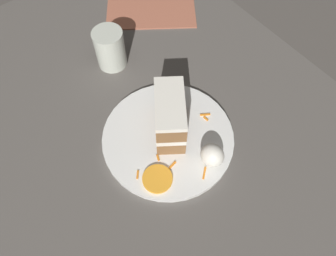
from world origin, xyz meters
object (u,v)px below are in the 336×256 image
at_px(orange_garnish, 157,179).
at_px(plate, 168,138).
at_px(drinking_glass, 110,51).
at_px(menu_card, 151,7).
at_px(cream_dollop, 212,155).
at_px(cake_slice, 170,116).

bearing_deg(orange_garnish, plate, 130.56).
bearing_deg(orange_garnish, drinking_glass, 163.07).
bearing_deg(plate, drinking_glass, 175.06).
relative_size(orange_garnish, menu_card, 0.25).
height_order(cream_dollop, orange_garnish, cream_dollop).
relative_size(cake_slice, menu_card, 0.55).
bearing_deg(menu_card, plate, -175.74).
xyz_separation_m(cake_slice, cream_dollop, (0.11, 0.02, -0.03)).
bearing_deg(orange_garnish, cream_dollop, 73.88).
relative_size(drinking_glass, menu_card, 0.40).
xyz_separation_m(drinking_glass, menu_card, (-0.11, 0.20, -0.04)).
bearing_deg(cake_slice, orange_garnish, 75.21).
bearing_deg(menu_card, cream_dollop, -166.25).
height_order(drinking_glass, menu_card, drinking_glass).
xyz_separation_m(cream_dollop, menu_card, (-0.47, 0.18, -0.03)).
relative_size(cream_dollop, drinking_glass, 0.51).
relative_size(cream_dollop, menu_card, 0.21).
bearing_deg(drinking_glass, cake_slice, -1.84).
xyz_separation_m(cream_dollop, orange_garnish, (-0.03, -0.12, -0.02)).
height_order(cream_dollop, drinking_glass, drinking_glass).
height_order(plate, drinking_glass, drinking_glass).
bearing_deg(cake_slice, cream_dollop, 136.22).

